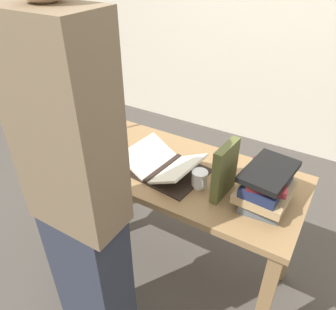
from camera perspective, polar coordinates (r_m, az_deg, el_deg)
name	(u,v)px	position (r m, az deg, el deg)	size (l,w,h in m)	color
ground_plane	(172,261)	(2.27, 0.70, -17.91)	(12.00, 12.00, 0.00)	#47423D
wall_back	(283,7)	(3.18, 19.33, 23.19)	(8.00, 0.06, 2.60)	beige
reading_desk	(173,184)	(1.81, 0.84, -5.11)	(1.37, 0.60, 0.76)	#937047
open_book	(163,165)	(1.70, -0.88, -1.79)	(0.46, 0.35, 0.10)	black
book_stack_tall	(266,187)	(1.52, 16.72, -5.32)	(0.23, 0.30, 0.19)	slate
book_standing_upright	(225,170)	(1.51, 9.86, -2.67)	(0.05, 0.19, 0.27)	brown
reading_lamp	(105,78)	(1.96, -10.94, 13.08)	(0.13, 0.13, 0.47)	tan
coffee_mug	(200,179)	(1.60, 5.53, -4.17)	(0.09, 0.09, 0.08)	white
person_reader	(81,210)	(1.33, -14.97, -9.32)	(0.36, 0.21, 1.81)	#2D3342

